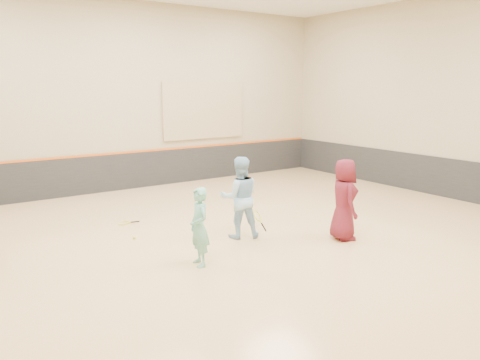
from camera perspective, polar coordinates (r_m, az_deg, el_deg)
room at (r=10.54m, az=-1.25°, el=-2.48°), size 15.04×12.04×6.22m
wainscot_back at (r=15.82m, az=-13.17°, el=1.10°), size 14.90×0.04×1.20m
wainscot_right at (r=15.86m, az=21.97°, el=0.60°), size 0.04×11.90×1.20m
accent_stripe at (r=15.71m, az=-13.26°, el=3.32°), size 14.90×0.03×0.06m
acoustic_panel at (r=16.79m, az=-4.43°, el=8.48°), size 3.20×0.08×2.00m
girl at (r=8.82m, az=-4.99°, el=-5.71°), size 0.44×0.60×1.50m
instructor at (r=10.37m, az=-0.04°, el=-2.14°), size 1.09×0.98×1.83m
young_man at (r=10.51m, az=12.55°, el=-2.33°), size 0.88×1.03×1.79m
held_racket at (r=10.25m, az=2.12°, el=-4.41°), size 0.36×0.36×0.56m
spare_racket at (r=11.94m, az=-14.01°, el=-4.93°), size 0.66×0.66×0.11m
ball_under_racket at (r=11.01m, az=1.66°, el=-6.08°), size 0.07×0.07×0.07m
ball_in_hand at (r=10.48m, az=13.84°, el=-1.49°), size 0.07×0.07×0.07m
ball_beside_spare at (r=10.72m, az=-12.78°, el=-6.86°), size 0.07×0.07×0.07m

